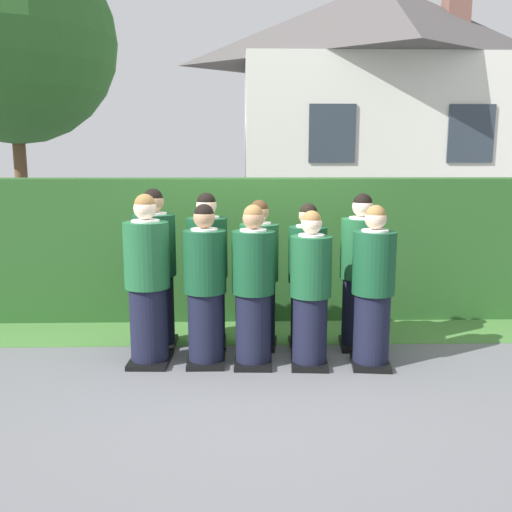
{
  "coord_description": "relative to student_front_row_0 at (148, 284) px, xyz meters",
  "views": [
    {
      "loc": [
        -0.15,
        -5.15,
        2.0
      ],
      "look_at": [
        0.0,
        0.27,
        1.05
      ],
      "focal_mm": 38.13,
      "sensor_mm": 36.0,
      "label": 1
    }
  ],
  "objects": [
    {
      "name": "ground_plane",
      "position": [
        1.07,
        -0.07,
        -0.81
      ],
      "size": [
        60.0,
        60.0,
        0.0
      ],
      "primitive_type": "plane",
      "color": "slate"
    },
    {
      "name": "student_rear_row_2",
      "position": [
        1.11,
        0.48,
        -0.05
      ],
      "size": [
        0.42,
        0.5,
        1.6
      ],
      "color": "black",
      "rests_on": "ground"
    },
    {
      "name": "student_rear_row_4",
      "position": [
        2.19,
        0.43,
        -0.01
      ],
      "size": [
        0.43,
        0.54,
        1.67
      ],
      "color": "black",
      "rests_on": "ground"
    },
    {
      "name": "student_front_row_4",
      "position": [
        2.19,
        -0.13,
        -0.05
      ],
      "size": [
        0.42,
        0.49,
        1.59
      ],
      "color": "black",
      "rests_on": "ground"
    },
    {
      "name": "hedge",
      "position": [
        1.07,
        1.74,
        0.09
      ],
      "size": [
        8.34,
        0.7,
        1.78
      ],
      "color": "#285623",
      "rests_on": "ground"
    },
    {
      "name": "student_rear_row_0",
      "position": [
        -0.0,
        0.51,
        0.01
      ],
      "size": [
        0.45,
        0.5,
        1.72
      ],
      "color": "black",
      "rests_on": "ground"
    },
    {
      "name": "oak_tree_left",
      "position": [
        -3.39,
        5.66,
        3.46
      ],
      "size": [
        3.9,
        3.9,
        6.22
      ],
      "color": "brown",
      "rests_on": "ground"
    },
    {
      "name": "school_building_main",
      "position": [
        4.03,
        7.34,
        2.21
      ],
      "size": [
        6.35,
        4.08,
        5.87
      ],
      "color": "silver",
      "rests_on": "ground"
    },
    {
      "name": "student_front_row_1",
      "position": [
        0.56,
        -0.03,
        -0.05
      ],
      "size": [
        0.42,
        0.46,
        1.6
      ],
      "color": "black",
      "rests_on": "ground"
    },
    {
      "name": "student_front_row_0",
      "position": [
        0.0,
        0.0,
        0.0
      ],
      "size": [
        0.44,
        0.54,
        1.69
      ],
      "color": "black",
      "rests_on": "ground"
    },
    {
      "name": "student_rear_row_3",
      "position": [
        1.62,
        0.45,
        -0.06
      ],
      "size": [
        0.41,
        0.45,
        1.57
      ],
      "color": "black",
      "rests_on": "ground"
    },
    {
      "name": "student_front_row_2",
      "position": [
        1.04,
        -0.07,
        -0.05
      ],
      "size": [
        0.41,
        0.51,
        1.59
      ],
      "color": "black",
      "rests_on": "ground"
    },
    {
      "name": "student_front_row_3",
      "position": [
        1.59,
        -0.11,
        -0.08
      ],
      "size": [
        0.4,
        0.46,
        1.54
      ],
      "color": "black",
      "rests_on": "ground"
    },
    {
      "name": "lawn_strip",
      "position": [
        1.07,
        0.94,
        -0.8
      ],
      "size": [
        8.34,
        0.9,
        0.01
      ],
      "primitive_type": "cube",
      "color": "#477A38",
      "rests_on": "ground"
    },
    {
      "name": "student_rear_row_1",
      "position": [
        0.55,
        0.52,
        -0.01
      ],
      "size": [
        0.44,
        0.49,
        1.67
      ],
      "color": "black",
      "rests_on": "ground"
    }
  ]
}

